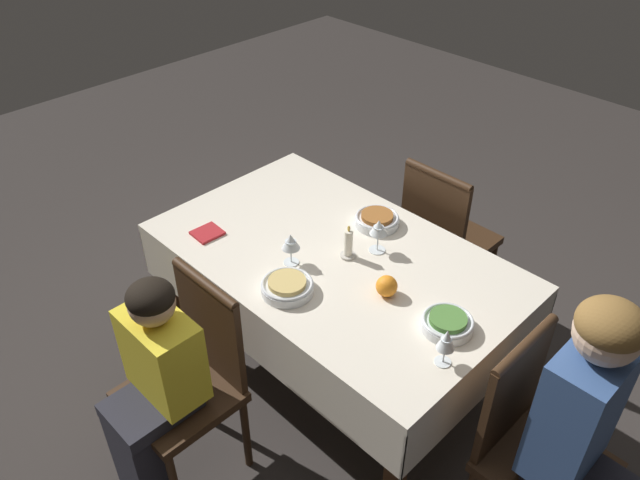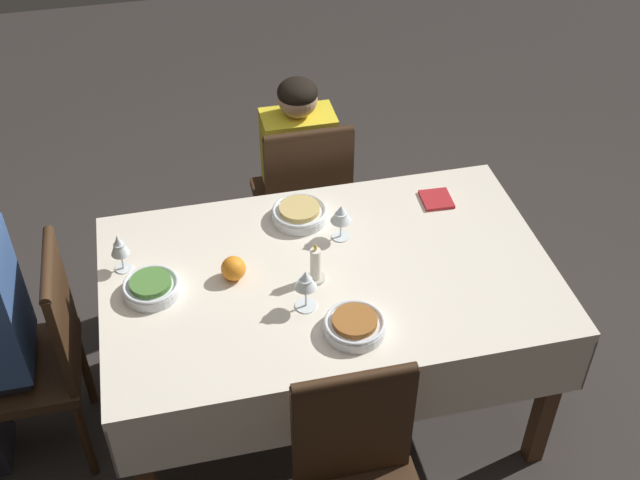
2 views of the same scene
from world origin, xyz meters
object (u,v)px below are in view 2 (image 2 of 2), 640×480
object	(u,v)px
candle_centerpiece	(316,267)
person_child_yellow	(296,165)
bowl_west	(151,287)
dining_table	(328,290)
bowl_north	(300,213)
napkin_red_folded	(436,199)
wine_glass_north	(341,215)
bowl_south	(355,325)
wine_glass_south	(306,281)
chair_west	(39,353)
wine_glass_west	(119,246)
orange_fruit	(233,268)
chair_north	(304,198)

from	to	relation	value
candle_centerpiece	person_child_yellow	bearing A→B (deg)	82.75
person_child_yellow	bowl_west	world-z (taller)	person_child_yellow
dining_table	bowl_north	world-z (taller)	bowl_north
napkin_red_folded	wine_glass_north	bearing A→B (deg)	-162.80
bowl_south	wine_glass_south	xyz separation A→B (m)	(-0.12, 0.14, 0.08)
chair_west	wine_glass_south	bearing A→B (deg)	77.13
bowl_west	person_child_yellow	bearing A→B (deg)	52.17
dining_table	person_child_yellow	distance (m)	0.87
wine_glass_west	bowl_north	distance (m)	0.65
chair_west	person_child_yellow	bearing A→B (deg)	127.19
dining_table	wine_glass_north	bearing A→B (deg)	63.03
wine_glass_south	napkin_red_folded	xyz separation A→B (m)	(0.59, 0.43, -0.11)
person_child_yellow	napkin_red_folded	distance (m)	0.74
chair_west	bowl_north	distance (m)	1.02
bowl_north	orange_fruit	bearing A→B (deg)	-137.21
bowl_south	candle_centerpiece	world-z (taller)	candle_centerpiece
wine_glass_north	chair_north	bearing A→B (deg)	92.20
chair_west	orange_fruit	size ratio (longest dim) A/B	10.76
wine_glass_south	chair_north	bearing A→B (deg)	78.59
wine_glass_north	candle_centerpiece	xyz separation A→B (m)	(-0.13, -0.19, -0.04)
bowl_west	orange_fruit	distance (m)	0.27
person_child_yellow	wine_glass_south	size ratio (longest dim) A/B	6.60
bowl_south	bowl_west	bearing A→B (deg)	152.67
wine_glass_west	napkin_red_folded	xyz separation A→B (m)	(1.16, 0.12, -0.10)
dining_table	chair_north	size ratio (longest dim) A/B	1.69
bowl_west	wine_glass_south	world-z (taller)	wine_glass_south
wine_glass_west	orange_fruit	xyz separation A→B (m)	(0.36, -0.13, -0.06)
wine_glass_south	candle_centerpiece	bearing A→B (deg)	63.63
dining_table	chair_west	xyz separation A→B (m)	(-1.00, 0.06, -0.14)
bowl_north	wine_glass_north	world-z (taller)	wine_glass_north
wine_glass_north	orange_fruit	world-z (taller)	wine_glass_north
dining_table	wine_glass_north	distance (m)	0.27
bowl_west	wine_glass_north	distance (m)	0.69
chair_west	wine_glass_north	bearing A→B (deg)	95.61
bowl_south	napkin_red_folded	xyz separation A→B (m)	(0.47, 0.58, -0.02)
bowl_west	bowl_south	size ratio (longest dim) A/B	0.96
chair_north	wine_glass_south	bearing A→B (deg)	78.59
candle_centerpiece	chair_west	bearing A→B (deg)	174.76
candle_centerpiece	napkin_red_folded	world-z (taller)	candle_centerpiece
wine_glass_west	candle_centerpiece	xyz separation A→B (m)	(0.62, -0.20, -0.04)
person_child_yellow	candle_centerpiece	world-z (taller)	person_child_yellow
bowl_south	orange_fruit	world-z (taller)	orange_fruit
bowl_west	wine_glass_north	size ratio (longest dim) A/B	1.33
dining_table	candle_centerpiece	world-z (taller)	candle_centerpiece
chair_west	bowl_south	xyz separation A→B (m)	(1.02, -0.34, 0.25)
chair_west	bowl_west	xyz separation A→B (m)	(0.41, -0.03, 0.25)
chair_west	wine_glass_west	xyz separation A→B (m)	(0.33, 0.11, 0.33)
dining_table	napkin_red_folded	xyz separation A→B (m)	(0.49, 0.29, 0.09)
dining_table	chair_west	distance (m)	1.01
chair_west	bowl_west	world-z (taller)	chair_west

